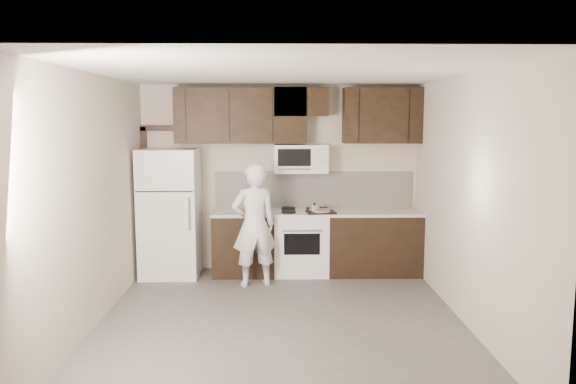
{
  "coord_description": "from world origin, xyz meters",
  "views": [
    {
      "loc": [
        -0.04,
        -5.92,
        2.23
      ],
      "look_at": [
        0.09,
        0.9,
        1.32
      ],
      "focal_mm": 35.0,
      "sensor_mm": 36.0,
      "label": 1
    }
  ],
  "objects_px": {
    "stove": "(301,242)",
    "person": "(254,225)",
    "refrigerator": "(170,213)",
    "microwave": "(301,159)"
  },
  "relations": [
    {
      "from": "stove",
      "to": "person",
      "type": "bearing_deg",
      "value": -139.23
    },
    {
      "from": "person",
      "to": "refrigerator",
      "type": "bearing_deg",
      "value": -39.22
    },
    {
      "from": "microwave",
      "to": "person",
      "type": "height_order",
      "value": "microwave"
    },
    {
      "from": "microwave",
      "to": "refrigerator",
      "type": "relative_size",
      "value": 0.42
    },
    {
      "from": "refrigerator",
      "to": "person",
      "type": "bearing_deg",
      "value": -22.9
    },
    {
      "from": "stove",
      "to": "microwave",
      "type": "xyz_separation_m",
      "value": [
        -0.0,
        0.12,
        1.19
      ]
    },
    {
      "from": "refrigerator",
      "to": "person",
      "type": "distance_m",
      "value": 1.31
    },
    {
      "from": "stove",
      "to": "microwave",
      "type": "relative_size",
      "value": 1.24
    },
    {
      "from": "refrigerator",
      "to": "person",
      "type": "relative_size",
      "value": 1.1
    },
    {
      "from": "stove",
      "to": "microwave",
      "type": "bearing_deg",
      "value": 90.1
    }
  ]
}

